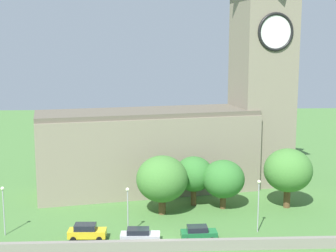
% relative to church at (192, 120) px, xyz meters
% --- Properties ---
extents(ground_plane, '(200.00, 200.00, 0.00)m').
position_rel_church_xyz_m(ground_plane, '(-6.04, -7.40, -10.92)').
color(ground_plane, '#477538').
extents(church, '(41.97, 17.75, 35.92)m').
position_rel_church_xyz_m(church, '(0.00, 0.00, 0.00)').
color(church, gray).
rests_on(church, ground).
extents(quay_barrier, '(50.23, 0.70, 1.25)m').
position_rel_church_xyz_m(quay_barrier, '(-6.04, -24.59, -10.29)').
color(quay_barrier, gray).
rests_on(quay_barrier, ground).
extents(car_yellow, '(4.53, 2.26, 1.91)m').
position_rel_church_xyz_m(car_yellow, '(-14.52, -20.96, -9.95)').
color(car_yellow, gold).
rests_on(car_yellow, ground).
extents(car_silver, '(4.68, 2.26, 1.67)m').
position_rel_church_xyz_m(car_silver, '(-8.24, -22.06, -10.07)').
color(car_silver, silver).
rests_on(car_silver, ground).
extents(car_green, '(4.30, 2.17, 1.71)m').
position_rel_church_xyz_m(car_green, '(-1.30, -21.72, -10.05)').
color(car_green, '#1E6B38').
rests_on(car_green, ground).
extents(streetlamp_west_end, '(0.44, 0.44, 6.08)m').
position_rel_church_xyz_m(streetlamp_west_end, '(-24.60, -19.14, -6.77)').
color(streetlamp_west_end, '#9EA0A5').
rests_on(streetlamp_west_end, ground).
extents(streetlamp_west_mid, '(0.44, 0.44, 5.95)m').
position_rel_church_xyz_m(streetlamp_west_mid, '(-9.67, -19.82, -6.85)').
color(streetlamp_west_mid, '#9EA0A5').
rests_on(streetlamp_west_mid, ground).
extents(streetlamp_central, '(0.44, 0.44, 6.63)m').
position_rel_church_xyz_m(streetlamp_central, '(6.25, -19.62, -6.45)').
color(streetlamp_central, '#9EA0A5').
rests_on(streetlamp_central, ground).
extents(tree_by_tower, '(5.92, 5.92, 6.94)m').
position_rel_church_xyz_m(tree_by_tower, '(3.36, -10.75, -6.67)').
color(tree_by_tower, brown).
rests_on(tree_by_tower, ground).
extents(tree_riverside_east, '(6.77, 6.77, 8.47)m').
position_rel_church_xyz_m(tree_riverside_east, '(12.46, -10.76, -5.53)').
color(tree_riverside_east, brown).
rests_on(tree_riverside_east, ground).
extents(tree_riverside_west, '(6.98, 6.98, 8.08)m').
position_rel_church_xyz_m(tree_riverside_west, '(-5.28, -12.60, -6.01)').
color(tree_riverside_west, brown).
rests_on(tree_riverside_west, ground).
extents(tree_churchyard, '(5.54, 5.54, 7.10)m').
position_rel_church_xyz_m(tree_churchyard, '(-0.63, -9.13, -6.34)').
color(tree_churchyard, brown).
rests_on(tree_churchyard, ground).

